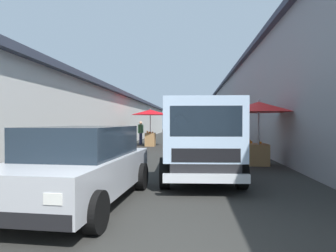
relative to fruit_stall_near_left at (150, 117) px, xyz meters
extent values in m
plane|color=#282826|center=(-1.65, -2.02, -1.87)|extent=(90.00, 90.00, 0.00)
cube|color=silver|center=(0.60, 5.34, -0.26)|extent=(49.50, 7.00, 3.24)
cube|color=#383D4C|center=(0.60, 5.34, 1.48)|extent=(49.80, 7.50, 0.24)
cube|color=gray|center=(0.60, -9.38, 0.79)|extent=(49.50, 7.00, 5.34)
cube|color=#383D4C|center=(0.60, -9.38, 3.58)|extent=(49.80, 7.50, 0.24)
cylinder|color=#9E9EA3|center=(-0.01, 0.00, -0.72)|extent=(0.06, 0.06, 2.31)
cone|color=red|center=(-0.01, 0.00, 0.27)|extent=(2.43, 2.43, 0.33)
sphere|color=#9E9EA3|center=(-0.01, 0.00, 0.48)|extent=(0.07, 0.07, 0.07)
cube|color=#9E7547|center=(0.07, 0.01, -1.45)|extent=(0.71, 0.61, 0.84)
sphere|color=orange|center=(0.07, -0.14, -0.99)|extent=(0.09, 0.09, 0.09)
sphere|color=orange|center=(-0.02, -0.01, -0.99)|extent=(0.09, 0.09, 0.09)
sphere|color=orange|center=(0.00, 0.20, -0.94)|extent=(0.09, 0.09, 0.09)
sphere|color=orange|center=(0.12, 0.20, -0.99)|extent=(0.09, 0.09, 0.09)
sphere|color=orange|center=(0.03, 0.03, -0.99)|extent=(0.09, 0.09, 0.09)
sphere|color=orange|center=(0.18, 0.10, -0.99)|extent=(0.09, 0.09, 0.09)
cylinder|color=#9E9EA3|center=(-3.66, -3.85, -0.77)|extent=(0.06, 0.06, 2.22)
cone|color=red|center=(-3.66, -3.85, 0.10)|extent=(2.24, 2.24, 0.48)
sphere|color=#9E9EA3|center=(-3.66, -3.85, 0.38)|extent=(0.07, 0.07, 0.07)
cube|color=#9E7547|center=(-3.42, -4.03, -1.50)|extent=(0.90, 0.58, 0.76)
sphere|color=orange|center=(-3.32, -3.91, -1.02)|extent=(0.09, 0.09, 0.09)
sphere|color=orange|center=(-3.59, -4.15, -1.07)|extent=(0.09, 0.09, 0.09)
sphere|color=orange|center=(-3.22, -4.13, -1.07)|extent=(0.09, 0.09, 0.09)
sphere|color=orange|center=(-3.28, -4.13, -1.07)|extent=(0.09, 0.09, 0.09)
sphere|color=orange|center=(-3.17, -3.94, -1.07)|extent=(0.09, 0.09, 0.09)
sphere|color=orange|center=(-3.62, -3.86, -1.07)|extent=(0.09, 0.09, 0.09)
cylinder|color=#9E9EA3|center=(2.68, -3.69, -0.86)|extent=(0.06, 0.06, 2.02)
cone|color=red|center=(2.68, -3.69, -0.05)|extent=(2.69, 2.69, 0.40)
sphere|color=#9E9EA3|center=(2.68, -3.69, 0.19)|extent=(0.07, 0.07, 0.07)
cube|color=olive|center=(2.87, -3.72, -1.50)|extent=(0.81, 0.60, 0.76)
sphere|color=orange|center=(2.76, -3.57, -1.07)|extent=(0.09, 0.09, 0.09)
sphere|color=orange|center=(2.83, -3.68, -1.07)|extent=(0.09, 0.09, 0.09)
sphere|color=orange|center=(3.00, -3.68, -1.02)|extent=(0.09, 0.09, 0.09)
sphere|color=orange|center=(2.67, -3.65, -1.07)|extent=(0.09, 0.09, 0.09)
cylinder|color=#9E9EA3|center=(-7.84, -4.94, -0.75)|extent=(0.06, 0.06, 2.25)
cone|color=red|center=(-7.84, -4.94, 0.19)|extent=(2.41, 2.41, 0.37)
sphere|color=#9E9EA3|center=(-7.84, -4.94, 0.41)|extent=(0.07, 0.07, 0.07)
cube|color=#9E7547|center=(-7.62, -4.94, -1.50)|extent=(0.81, 0.73, 0.75)
sphere|color=orange|center=(-7.56, -5.03, -1.08)|extent=(0.09, 0.09, 0.09)
sphere|color=orange|center=(-7.56, -5.07, -1.08)|extent=(0.09, 0.09, 0.09)
sphere|color=orange|center=(-7.38, -4.70, -1.08)|extent=(0.09, 0.09, 0.09)
sphere|color=orange|center=(-7.38, -4.79, -1.08)|extent=(0.09, 0.09, 0.09)
sphere|color=orange|center=(-7.37, -4.73, -1.02)|extent=(0.09, 0.09, 0.09)
cube|color=#ADAFB5|center=(-12.96, -0.53, -1.30)|extent=(4.00, 1.96, 0.64)
cube|color=#19232D|center=(-12.81, -0.54, -0.70)|extent=(2.43, 1.66, 0.56)
cube|color=black|center=(-14.87, -0.41, -1.52)|extent=(0.20, 1.65, 0.20)
cube|color=silver|center=(-14.93, -1.00, -1.24)|extent=(0.08, 0.24, 0.14)
cylinder|color=black|center=(-14.34, -1.31, -1.57)|extent=(0.61, 0.24, 0.60)
cylinder|color=black|center=(-11.70, -1.48, -1.57)|extent=(0.61, 0.24, 0.60)
cylinder|color=black|center=(-11.59, 0.24, -1.57)|extent=(0.61, 0.24, 0.60)
cube|color=black|center=(-9.89, -2.81, -1.37)|extent=(4.86, 1.67, 0.36)
cube|color=#ADC6E0|center=(-11.52, -2.88, -0.49)|extent=(1.61, 1.81, 1.40)
cube|color=#19232D|center=(-12.26, -2.91, -0.32)|extent=(0.12, 1.47, 0.63)
cube|color=#19232D|center=(-11.52, -2.88, -0.32)|extent=(1.12, 1.82, 0.45)
cube|color=black|center=(-12.27, -2.91, -1.01)|extent=(0.12, 1.40, 0.28)
cube|color=silver|center=(-12.35, -2.91, -1.47)|extent=(0.19, 1.75, 0.18)
cube|color=gray|center=(-9.04, -3.60, -0.94)|extent=(3.16, 0.19, 0.50)
cube|color=gray|center=(-9.10, -1.95, -0.94)|extent=(3.16, 0.19, 0.50)
cube|color=gray|center=(-7.52, -2.71, -0.94)|extent=(0.13, 1.65, 0.50)
cylinder|color=black|center=(-11.48, -3.75, -1.51)|extent=(0.73, 0.25, 0.72)
cylinder|color=black|center=(-11.55, -2.00, -1.51)|extent=(0.73, 0.25, 0.72)
cylinder|color=black|center=(-8.41, -3.62, -1.51)|extent=(0.73, 0.25, 0.72)
cylinder|color=black|center=(-8.49, -1.87, -1.51)|extent=(0.73, 0.25, 0.72)
cylinder|color=navy|center=(1.56, 0.86, -1.49)|extent=(0.14, 0.14, 0.78)
cylinder|color=navy|center=(1.41, 0.90, -1.49)|extent=(0.14, 0.14, 0.78)
cube|color=#4C8C59|center=(1.48, 0.88, -0.80)|extent=(0.49, 0.31, 0.58)
sphere|color=tan|center=(1.48, 0.88, -0.40)|extent=(0.21, 0.21, 0.21)
cylinder|color=#4C8C59|center=(1.75, 0.80, -0.77)|extent=(0.08, 0.08, 0.53)
cylinder|color=#4C8C59|center=(1.21, 0.95, -0.77)|extent=(0.08, 0.08, 0.53)
cylinder|color=black|center=(-2.51, 1.00, -1.65)|extent=(0.45, 0.16, 0.44)
cylinder|color=black|center=(-3.75, 1.21, -1.65)|extent=(0.45, 0.18, 0.44)
cube|color=red|center=(-3.18, 1.11, -1.60)|extent=(0.93, 0.42, 0.08)
ellipsoid|color=black|center=(-3.48, 1.16, -1.23)|extent=(0.59, 0.35, 0.20)
cube|color=red|center=(-2.56, 1.01, -1.20)|extent=(0.19, 0.34, 0.56)
cylinder|color=silver|center=(-2.63, 1.02, -1.10)|extent=(0.28, 0.10, 0.68)
cylinder|color=black|center=(-2.71, 1.04, -0.75)|extent=(0.55, 0.13, 0.04)
cylinder|color=#194CB2|center=(-1.60, -5.02, -1.45)|extent=(0.30, 0.30, 0.03)
cylinder|color=#194CB2|center=(-1.49, -5.02, -1.66)|extent=(0.04, 0.04, 0.42)
cylinder|color=#194CB2|center=(-1.60, -4.91, -1.66)|extent=(0.04, 0.04, 0.42)
cylinder|color=#194CB2|center=(-1.71, -5.02, -1.66)|extent=(0.04, 0.04, 0.42)
cylinder|color=#194CB2|center=(-1.60, -5.14, -1.66)|extent=(0.04, 0.04, 0.42)
camera|label=1|loc=(-18.25, -2.63, -0.33)|focal=31.24mm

